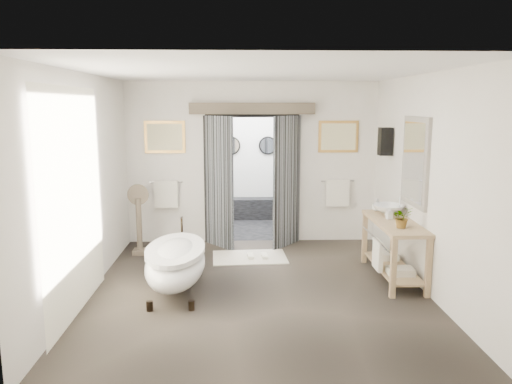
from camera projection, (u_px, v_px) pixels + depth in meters
ground_plane at (258, 290)px, 6.78m from camera, size 5.00×5.00×0.00m
room_shell at (255, 155)px, 6.35m from camera, size 4.52×5.02×2.91m
shower_room at (250, 180)px, 10.56m from camera, size 2.22×2.01×2.51m
back_wall_dressing at (252, 158)px, 8.79m from camera, size 3.82×0.72×2.52m
clawfoot_tub at (176, 262)px, 6.64m from camera, size 0.78×1.73×0.85m
vanity at (392, 245)px, 7.15m from camera, size 0.57×1.60×0.85m
pedestal_mirror at (139, 224)px, 8.33m from camera, size 0.35×0.23×1.20m
rug at (250, 257)px, 8.22m from camera, size 1.24×0.86×0.01m
slippers at (258, 256)px, 8.18m from camera, size 0.34×0.25×0.05m
basin at (388, 210)px, 7.48m from camera, size 0.48×0.48×0.16m
plant at (402, 217)px, 6.70m from camera, size 0.30×0.27×0.29m
soap_bottle_a at (389, 213)px, 7.22m from camera, size 0.09×0.09×0.17m
soap_bottle_b at (377, 205)px, 7.79m from camera, size 0.19×0.19×0.19m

